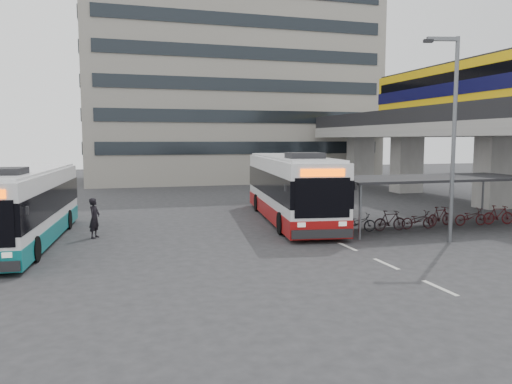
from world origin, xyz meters
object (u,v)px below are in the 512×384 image
object	(u,v)px
bus_teal	(25,207)
pedestrian	(94,218)
lamp_post	(452,127)
bus_main	(290,188)

from	to	relation	value
bus_teal	pedestrian	size ratio (longest dim) A/B	6.43
bus_teal	lamp_post	size ratio (longest dim) A/B	1.34
pedestrian	lamp_post	bearing A→B (deg)	-85.34
bus_main	lamp_post	bearing A→B (deg)	-50.99
lamp_post	pedestrian	bearing A→B (deg)	174.55
bus_main	lamp_post	xyz separation A→B (m)	(4.43, -7.43, 3.16)
pedestrian	lamp_post	xyz separation A→B (m)	(14.54, -5.25, 4.01)
pedestrian	lamp_post	size ratio (longest dim) A/B	0.21
bus_teal	pedestrian	world-z (taller)	bus_teal
bus_main	lamp_post	world-z (taller)	lamp_post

